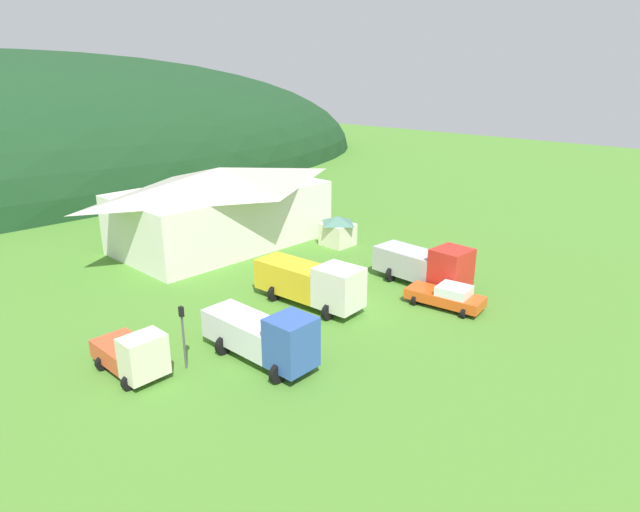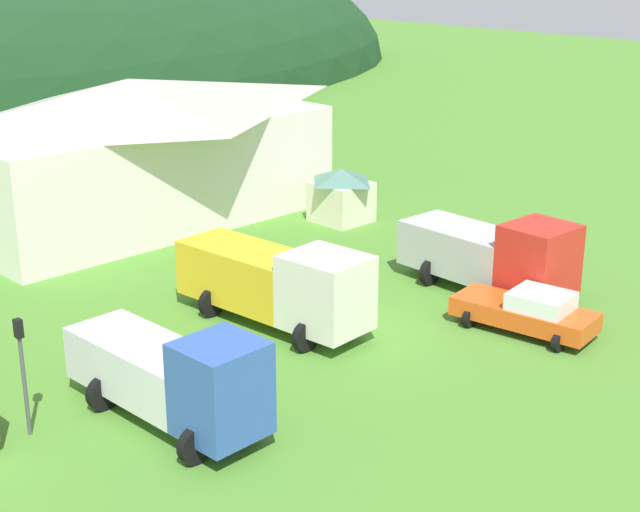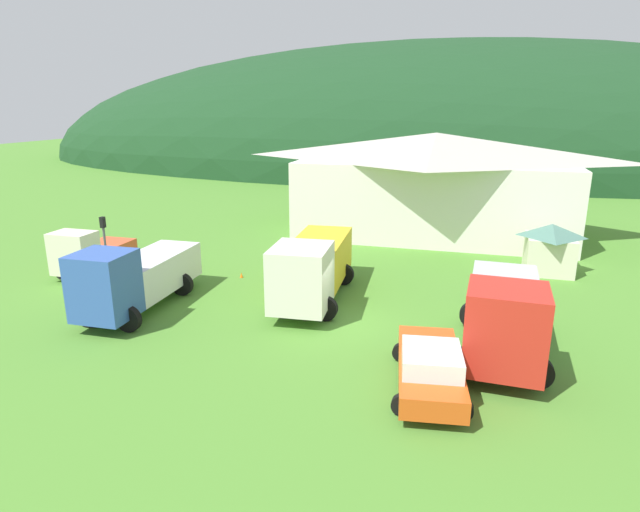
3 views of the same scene
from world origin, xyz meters
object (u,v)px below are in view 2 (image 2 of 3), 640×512
at_px(depot_building, 132,147).
at_px(traffic_light_west, 22,364).
at_px(heavy_rig_striped, 279,282).
at_px(play_shed_cream, 341,194).
at_px(service_pickup_orange, 528,311).
at_px(box_truck_blue, 175,376).
at_px(crane_truck_red, 495,254).
at_px(traffic_cone_near_pickup, 141,344).

xyz_separation_m(depot_building, traffic_light_west, (-15.03, -16.62, -1.40)).
distance_m(heavy_rig_striped, traffic_light_west, 10.71).
bearing_deg(play_shed_cream, service_pickup_orange, -110.02).
xyz_separation_m(service_pickup_orange, traffic_light_west, (-16.68, 6.00, 1.43)).
height_order(box_truck_blue, service_pickup_orange, box_truck_blue).
height_order(play_shed_cream, crane_truck_red, crane_truck_red).
distance_m(play_shed_cream, traffic_light_west, 23.66).
bearing_deg(heavy_rig_striped, traffic_cone_near_pickup, -119.49).
xyz_separation_m(box_truck_blue, traffic_light_west, (-3.40, 2.59, 0.65)).
bearing_deg(crane_truck_red, traffic_cone_near_pickup, -111.78).
xyz_separation_m(heavy_rig_striped, traffic_light_west, (-10.66, -0.85, 0.53)).
relative_size(crane_truck_red, service_pickup_orange, 1.39).
bearing_deg(heavy_rig_striped, crane_truck_red, 62.45).
distance_m(heavy_rig_striped, service_pickup_orange, 9.16).
bearing_deg(traffic_light_west, crane_truck_red, -8.38).
xyz_separation_m(play_shed_cream, box_truck_blue, (-18.61, -11.23, 0.19)).
height_order(box_truck_blue, traffic_light_west, traffic_light_west).
bearing_deg(traffic_light_west, play_shed_cream, 21.43).
bearing_deg(crane_truck_red, service_pickup_orange, -33.97).
height_order(box_truck_blue, heavy_rig_striped, box_truck_blue).
height_order(service_pickup_orange, traffic_cone_near_pickup, service_pickup_orange).
height_order(heavy_rig_striped, service_pickup_orange, heavy_rig_striped).
bearing_deg(service_pickup_orange, heavy_rig_striped, -146.36).
height_order(play_shed_cream, traffic_light_west, traffic_light_west).
xyz_separation_m(play_shed_cream, crane_truck_red, (-2.97, -11.44, 0.28)).
bearing_deg(heavy_rig_striped, play_shed_cream, 120.49).
height_order(heavy_rig_striped, traffic_light_west, traffic_light_west).
relative_size(depot_building, traffic_cone_near_pickup, 34.94).
xyz_separation_m(depot_building, heavy_rig_striped, (-4.37, -15.77, -1.93)).
relative_size(heavy_rig_striped, traffic_light_west, 2.27).
height_order(box_truck_blue, crane_truck_red, crane_truck_red).
height_order(depot_building, service_pickup_orange, depot_building).
xyz_separation_m(crane_truck_red, traffic_cone_near_pickup, (-13.05, 5.88, -1.69)).
xyz_separation_m(play_shed_cream, traffic_light_west, (-22.01, -8.64, 0.84)).
distance_m(crane_truck_red, traffic_light_west, 19.25).
distance_m(traffic_light_west, traffic_cone_near_pickup, 7.11).
distance_m(service_pickup_orange, traffic_cone_near_pickup, 14.05).
bearing_deg(depot_building, crane_truck_red, -78.35).
relative_size(box_truck_blue, heavy_rig_striped, 0.90).
bearing_deg(heavy_rig_striped, service_pickup_orange, 37.30).
distance_m(play_shed_cream, heavy_rig_striped, 13.77).
height_order(depot_building, traffic_cone_near_pickup, depot_building).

